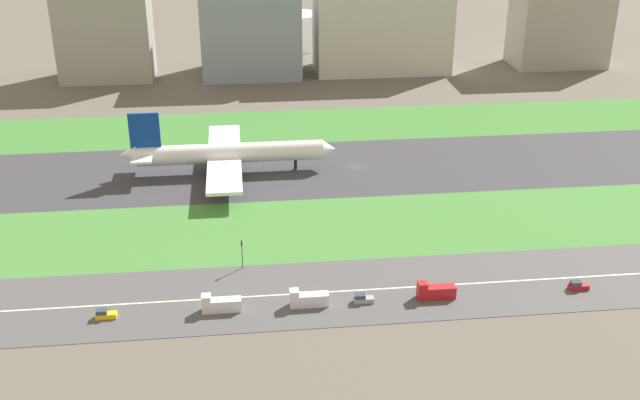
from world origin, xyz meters
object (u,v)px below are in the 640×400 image
truck_0 (435,291)px  car_1 (105,314)px  truck_1 (308,299)px  terminal_building (105,32)px  car_0 (363,299)px  cargo_warehouse (560,21)px  airliner (225,153)px  car_2 (578,286)px  traffic_light (242,252)px  hangar_building (250,31)px  fuel_tank_centre (368,32)px  fuel_tank_west (294,31)px  truck_2 (220,304)px  office_tower (382,26)px

truck_0 → car_1: (-70.94, 0.00, -0.75)m
truck_1 → terminal_building: size_ratio=0.21×
car_0 → terminal_building: terminal_building is taller
terminal_building → cargo_warehouse: bearing=0.0°
truck_0 → airliner: bearing=-59.7°
car_2 → truck_0: 32.79m
airliner → traffic_light: airliner is taller
hangar_building → fuel_tank_centre: (59.35, 45.00, -11.54)m
hangar_building → fuel_tank_centre: size_ratio=2.02×
truck_0 → traffic_light: bearing=-23.3°
cargo_warehouse → fuel_tank_west: size_ratio=1.63×
airliner → fuel_tank_west: airliner is taller
car_2 → truck_2: 79.58m
hangar_building → fuel_tank_centre: 75.37m
traffic_light → office_tower: size_ratio=0.12×
airliner → truck_2: bearing=-91.0°
truck_2 → cargo_warehouse: cargo_warehouse is taller
office_tower → airliner: bearing=-121.2°
car_2 → hangar_building: (-66.81, 192.00, 17.87)m
truck_1 → truck_2: same height
car_2 → hangar_building: hangar_building is taller
office_tower → car_1: bearing=-116.2°
car_0 → fuel_tank_centre: bearing=-99.9°
truck_1 → terminal_building: bearing=-70.7°
truck_1 → truck_2: 18.75m
truck_2 → car_1: (-24.14, 0.00, -0.75)m
airliner → car_0: size_ratio=14.77×
truck_1 → terminal_building: (-67.29, 192.00, 18.23)m
traffic_light → fuel_tank_centre: fuel_tank_centre is taller
truck_2 → office_tower: 205.25m
fuel_tank_west → airliner: bearing=-102.0°
truck_2 → traffic_light: traffic_light is taller
airliner → car_2: airliner is taller
airliner → truck_1: (17.44, -78.00, -4.56)m
airliner → car_0: airliner is taller
office_tower → cargo_warehouse: (81.45, 0.00, 0.42)m
truck_1 → truck_2: (-18.75, 0.00, 0.00)m
car_0 → traffic_light: bearing=-35.0°
truck_1 → hangar_building: size_ratio=0.20×
car_1 → office_tower: (94.46, 192.00, 18.58)m
car_1 → hangar_building: size_ratio=0.10×
car_0 → office_tower: 196.91m
truck_2 → fuel_tank_centre: (72.12, 237.00, 5.58)m
car_0 → hangar_building: size_ratio=0.10×
hangar_building → car_2: bearing=-70.8°
car_2 → office_tower: office_tower is taller
car_1 → fuel_tank_west: size_ratio=0.18×
traffic_light → terminal_building: terminal_building is taller
fuel_tank_west → hangar_building: bearing=-116.5°
truck_1 → car_1: truck_1 is taller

